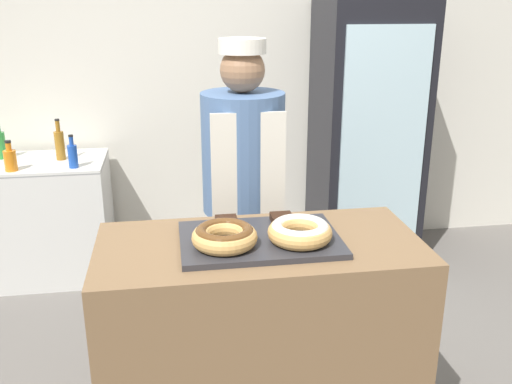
% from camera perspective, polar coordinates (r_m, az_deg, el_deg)
% --- Properties ---
extents(wall_back, '(8.00, 0.06, 2.70)m').
position_cam_1_polar(wall_back, '(4.24, -4.35, 11.97)').
color(wall_back, silver).
rests_on(wall_back, ground_plane).
extents(display_counter, '(1.31, 0.63, 0.93)m').
position_cam_1_polar(display_counter, '(2.52, 0.36, -14.73)').
color(display_counter, brown).
rests_on(display_counter, ground_plane).
extents(serving_tray, '(0.64, 0.43, 0.02)m').
position_cam_1_polar(serving_tray, '(2.29, 0.39, -4.78)').
color(serving_tray, '#2D2D33').
rests_on(serving_tray, display_counter).
extents(donut_chocolate_glaze, '(0.25, 0.25, 0.08)m').
position_cam_1_polar(donut_chocolate_glaze, '(2.19, -3.17, -4.36)').
color(donut_chocolate_glaze, tan).
rests_on(donut_chocolate_glaze, serving_tray).
extents(donut_light_glaze, '(0.25, 0.25, 0.08)m').
position_cam_1_polar(donut_light_glaze, '(2.24, 4.41, -3.89)').
color(donut_light_glaze, tan).
rests_on(donut_light_glaze, serving_tray).
extents(brownie_back_left, '(0.09, 0.09, 0.03)m').
position_cam_1_polar(brownie_back_left, '(2.40, -2.97, -2.95)').
color(brownie_back_left, black).
rests_on(brownie_back_left, serving_tray).
extents(brownie_back_right, '(0.09, 0.09, 0.03)m').
position_cam_1_polar(brownie_back_right, '(2.43, 2.59, -2.63)').
color(brownie_back_right, black).
rests_on(brownie_back_right, serving_tray).
extents(baker_person, '(0.42, 0.42, 1.67)m').
position_cam_1_polar(baker_person, '(2.95, -1.25, -0.62)').
color(baker_person, '#4C4C51').
rests_on(baker_person, ground_plane).
extents(beverage_fridge, '(0.70, 0.66, 1.85)m').
position_cam_1_polar(beverage_fridge, '(4.17, 10.97, 5.62)').
color(beverage_fridge, black).
rests_on(beverage_fridge, ground_plane).
extents(chest_freezer, '(0.93, 0.58, 0.83)m').
position_cam_1_polar(chest_freezer, '(4.18, -20.77, -2.53)').
color(chest_freezer, silver).
rests_on(chest_freezer, ground_plane).
extents(bottle_orange, '(0.08, 0.08, 0.19)m').
position_cam_1_polar(bottle_orange, '(3.87, -23.36, 3.03)').
color(bottle_orange, orange).
rests_on(bottle_orange, chest_freezer).
extents(bottle_green, '(0.07, 0.07, 0.26)m').
position_cam_1_polar(bottle_green, '(4.19, -24.23, 4.42)').
color(bottle_green, '#2D8C38').
rests_on(bottle_green, chest_freezer).
extents(bottle_amber, '(0.06, 0.06, 0.27)m').
position_cam_1_polar(bottle_amber, '(4.01, -19.04, 4.57)').
color(bottle_amber, '#99661E').
rests_on(bottle_amber, chest_freezer).
extents(bottle_blue, '(0.06, 0.06, 0.21)m').
position_cam_1_polar(bottle_blue, '(3.80, -17.86, 3.54)').
color(bottle_blue, '#1E4CB2').
rests_on(bottle_blue, chest_freezer).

